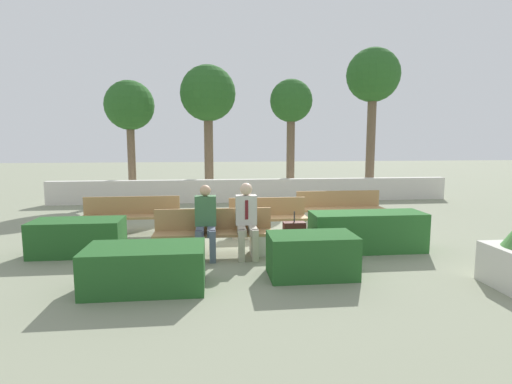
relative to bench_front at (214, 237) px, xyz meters
The scene contains 17 objects.
ground_plane 2.04m from the bench_front, 45.23° to the left, with size 60.00×60.00×0.00m, color gray.
perimeter_wall 6.42m from the bench_front, 77.24° to the left, with size 13.59×0.30×0.77m.
bench_front is the anchor object (origin of this frame).
bench_left_side 2.58m from the bench_front, 135.40° to the left, with size 2.13×0.48×0.83m.
bench_right_side 1.76m from the bench_front, 47.45° to the left, with size 1.70×0.48×0.83m.
bench_back 3.88m from the bench_front, 36.10° to the left, with size 2.14×0.48×0.83m.
person_seated_man 0.73m from the bench_front, 13.17° to the right, with size 0.38×0.64×1.33m.
person_seated_woman 0.43m from the bench_front, 133.99° to the right, with size 0.38×0.64×1.30m.
hedge_block_near_left 2.51m from the bench_front, behind, with size 1.60×0.77×0.65m.
hedge_block_near_right 2.91m from the bench_front, ahead, with size 2.14×0.72×0.74m.
hedge_block_mid_left 2.01m from the bench_front, 41.56° to the right, with size 1.33×0.78×0.66m.
hedge_block_mid_right 1.87m from the bench_front, 120.96° to the right, with size 1.65×0.90×0.62m.
suitcase 1.48m from the bench_front, ahead, with size 0.40×0.20×0.81m.
tree_leftmost 8.40m from the bench_front, 111.21° to the left, with size 1.71×1.71×4.16m.
tree_center_left 8.37m from the bench_front, 91.02° to the left, with size 2.01×2.01×4.78m.
tree_center_right 8.16m from the bench_front, 68.30° to the left, with size 1.51×1.51×4.24m.
tree_rightmost 9.70m from the bench_front, 50.04° to the left, with size 1.89×1.89×5.33m.
Camera 1 is at (-1.42, -8.62, 2.10)m, focal length 28.00 mm.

